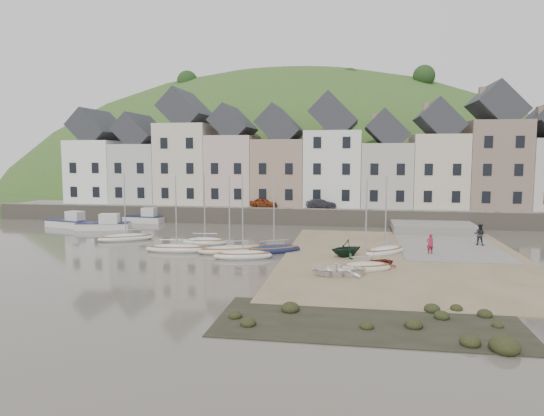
% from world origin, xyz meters
% --- Properties ---
extents(ground, '(160.00, 160.00, 0.00)m').
position_xyz_m(ground, '(0.00, 0.00, 0.00)').
color(ground, '#484239').
rests_on(ground, ground).
extents(quay_land, '(90.00, 30.00, 1.50)m').
position_xyz_m(quay_land, '(0.00, 32.00, 0.75)').
color(quay_land, '#345020').
rests_on(quay_land, ground).
extents(quay_street, '(70.00, 7.00, 0.10)m').
position_xyz_m(quay_street, '(0.00, 20.50, 1.55)').
color(quay_street, slate).
rests_on(quay_street, quay_land).
extents(seawall, '(70.00, 1.20, 1.80)m').
position_xyz_m(seawall, '(0.00, 17.00, 0.90)').
color(seawall, slate).
rests_on(seawall, ground).
extents(beach, '(18.00, 26.00, 0.06)m').
position_xyz_m(beach, '(11.00, 0.00, 0.03)').
color(beach, brown).
rests_on(beach, ground).
extents(slipway, '(8.00, 18.00, 0.12)m').
position_xyz_m(slipway, '(15.00, 8.00, 0.06)').
color(slipway, slate).
rests_on(slipway, ground).
extents(hillside, '(134.40, 84.00, 84.00)m').
position_xyz_m(hillside, '(-5.00, 60.00, -17.99)').
color(hillside, '#345020').
rests_on(hillside, ground).
extents(townhouse_terrace, '(61.05, 8.00, 13.93)m').
position_xyz_m(townhouse_terrace, '(1.76, 24.00, 7.32)').
color(townhouse_terrace, white).
rests_on(townhouse_terrace, quay_land).
extents(sailboat_0, '(5.01, 3.77, 6.32)m').
position_xyz_m(sailboat_0, '(-13.12, 4.25, 0.26)').
color(sailboat_0, silver).
rests_on(sailboat_0, ground).
extents(sailboat_1, '(4.02, 1.95, 6.32)m').
position_xyz_m(sailboat_1, '(-5.45, 3.48, 0.27)').
color(sailboat_1, silver).
rests_on(sailboat_1, ground).
extents(sailboat_2, '(5.21, 3.12, 6.32)m').
position_xyz_m(sailboat_2, '(-2.38, 0.06, 0.26)').
color(sailboat_2, beige).
rests_on(sailboat_2, ground).
extents(sailboat_3, '(5.17, 1.98, 6.32)m').
position_xyz_m(sailboat_3, '(-6.72, -0.02, 0.26)').
color(sailboat_3, silver).
rests_on(sailboat_3, ground).
extents(sailboat_4, '(4.66, 2.53, 6.32)m').
position_xyz_m(sailboat_4, '(-0.92, -1.72, 0.26)').
color(sailboat_4, silver).
rests_on(sailboat_4, ground).
extents(sailboat_5, '(4.71, 3.60, 6.32)m').
position_xyz_m(sailboat_5, '(1.01, 0.89, 0.26)').
color(sailboat_5, '#141A3E').
rests_on(sailboat_5, ground).
extents(sailboat_6, '(4.01, 4.10, 6.32)m').
position_xyz_m(sailboat_6, '(9.66, 1.71, 0.26)').
color(sailboat_6, silver).
rests_on(sailboat_6, ground).
extents(sailboat_7, '(3.86, 2.53, 6.32)m').
position_xyz_m(sailboat_7, '(8.04, -4.33, 0.27)').
color(sailboat_7, beige).
rests_on(sailboat_7, ground).
extents(motorboat_0, '(5.61, 2.73, 1.70)m').
position_xyz_m(motorboat_0, '(-18.17, 9.99, 0.58)').
color(motorboat_0, silver).
rests_on(motorboat_0, ground).
extents(motorboat_1, '(5.27, 2.93, 1.70)m').
position_xyz_m(motorboat_1, '(-22.84, 11.19, 0.58)').
color(motorboat_1, silver).
rests_on(motorboat_1, ground).
extents(motorboat_2, '(4.72, 2.26, 1.70)m').
position_xyz_m(motorboat_2, '(-16.36, 16.02, 0.58)').
color(motorboat_2, silver).
rests_on(motorboat_2, ground).
extents(rowboat_white, '(4.01, 3.36, 0.71)m').
position_xyz_m(rowboat_white, '(6.24, -6.09, 0.42)').
color(rowboat_white, white).
rests_on(rowboat_white, beach).
extents(rowboat_green, '(3.35, 3.26, 1.34)m').
position_xyz_m(rowboat_green, '(6.69, -0.16, 0.73)').
color(rowboat_green, black).
rests_on(rowboat_green, beach).
extents(rowboat_red, '(3.41, 3.45, 0.59)m').
position_xyz_m(rowboat_red, '(8.72, -3.50, 0.35)').
color(rowboat_red, maroon).
rests_on(rowboat_red, beach).
extents(person_red, '(0.66, 0.54, 1.56)m').
position_xyz_m(person_red, '(13.05, 1.80, 0.90)').
color(person_red, maroon).
rests_on(person_red, slipway).
extents(person_dark, '(1.08, 0.98, 1.81)m').
position_xyz_m(person_dark, '(17.71, 6.42, 1.02)').
color(person_dark, '#212227').
rests_on(person_dark, slipway).
extents(car_left, '(3.38, 1.85, 1.09)m').
position_xyz_m(car_left, '(-3.26, 19.50, 2.14)').
color(car_left, maroon).
rests_on(car_left, quay_street).
extents(car_right, '(3.54, 2.02, 1.11)m').
position_xyz_m(car_right, '(3.42, 19.50, 2.15)').
color(car_right, black).
rests_on(car_right, quay_street).
extents(shore_rocks, '(14.00, 6.24, 0.78)m').
position_xyz_m(shore_rocks, '(9.05, -15.25, 0.10)').
color(shore_rocks, black).
rests_on(shore_rocks, ground).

